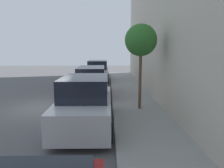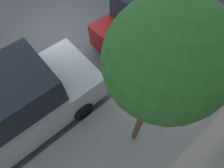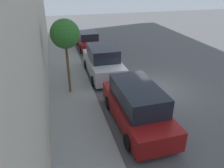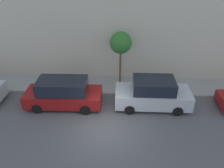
# 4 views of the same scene
# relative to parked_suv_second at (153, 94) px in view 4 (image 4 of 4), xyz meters

# --- Properties ---
(ground_plane) EXTENTS (60.00, 60.00, 0.00)m
(ground_plane) POSITION_rel_parked_suv_second_xyz_m (-2.38, 2.90, -0.93)
(ground_plane) COLOR #515154
(sidewalk) EXTENTS (2.48, 32.00, 0.15)m
(sidewalk) POSITION_rel_parked_suv_second_xyz_m (2.36, 2.90, -0.86)
(sidewalk) COLOR gray
(sidewalk) RESTS_ON ground_plane
(parked_suv_second) EXTENTS (2.08, 4.81, 1.98)m
(parked_suv_second) POSITION_rel_parked_suv_second_xyz_m (0.00, 0.00, 0.00)
(parked_suv_second) COLOR #B7BABF
(parked_suv_second) RESTS_ON ground_plane
(parked_minivan_third) EXTENTS (2.02, 4.93, 1.90)m
(parked_minivan_third) POSITION_rel_parked_suv_second_xyz_m (-0.21, 5.77, -0.01)
(parked_minivan_third) COLOR maroon
(parked_minivan_third) RESTS_ON ground_plane
(street_tree) EXTENTS (1.51, 1.51, 4.05)m
(street_tree) POSITION_rel_parked_suv_second_xyz_m (2.42, 2.14, 2.48)
(street_tree) COLOR brown
(street_tree) RESTS_ON sidewalk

